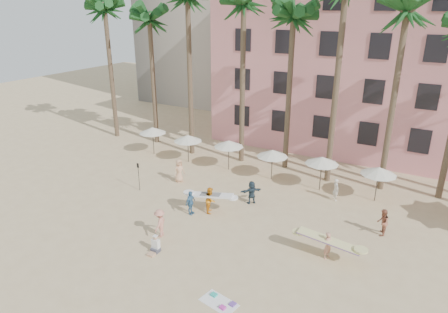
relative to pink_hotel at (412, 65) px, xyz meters
name	(u,v)px	position (x,y,z in m)	size (l,w,h in m)	color
ground	(199,265)	(-7.00, -26.00, -8.00)	(120.00, 120.00, 0.00)	#D1B789
pink_hotel	(412,65)	(0.00, 0.00, 0.00)	(35.00, 14.00, 16.00)	pink
palm_row	(311,9)	(-6.49, -11.00, 4.97)	(44.40, 5.40, 16.30)	brown
umbrella_row	(250,148)	(-10.00, -13.50, -5.67)	(22.50, 2.70, 2.73)	#332B23
beach_towel	(220,302)	(-4.52, -27.99, -7.97)	(1.96, 1.33, 0.14)	white
carrier_yellow	(328,243)	(-1.09, -21.92, -7.07)	(3.50, 0.84, 1.60)	tan
carrier_white	(210,199)	(-9.51, -20.56, -7.03)	(3.17, 1.48, 1.81)	orange
beachgoers	(235,200)	(-8.12, -19.70, -7.12)	(16.17, 11.03, 1.89)	teal
paddle	(138,173)	(-15.95, -20.32, -6.59)	(0.18, 0.04, 2.23)	black
seated_man	(155,247)	(-9.83, -26.18, -7.64)	(0.46, 0.80, 1.04)	#3F3F4C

